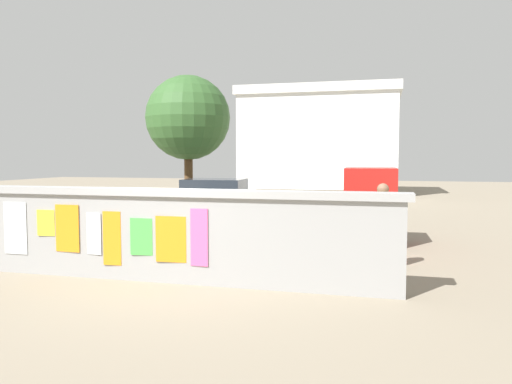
{
  "coord_description": "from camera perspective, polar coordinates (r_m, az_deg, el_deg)",
  "views": [
    {
      "loc": [
        3.36,
        -7.55,
        2.1
      ],
      "look_at": [
        0.71,
        2.62,
        1.36
      ],
      "focal_mm": 34.28,
      "sensor_mm": 36.0,
      "label": 1
    }
  ],
  "objects": [
    {
      "name": "auto_rickshaw_truck",
      "position": [
        12.18,
        8.5,
        -1.65
      ],
      "size": [
        3.64,
        1.59,
        1.85
      ],
      "color": "black",
      "rests_on": "ground"
    },
    {
      "name": "poster_wall",
      "position": [
        8.36,
        -9.38,
        -4.88
      ],
      "size": [
        7.63,
        0.42,
        1.57
      ],
      "color": "#9B9B9B",
      "rests_on": "ground"
    },
    {
      "name": "bicycle_far",
      "position": [
        9.04,
        -0.45,
        -7.02
      ],
      "size": [
        1.71,
        0.44,
        0.95
      ],
      "color": "black",
      "rests_on": "ground"
    },
    {
      "name": "person_walking",
      "position": [
        9.45,
        14.54,
        -2.85
      ],
      "size": [
        0.43,
        0.43,
        1.62
      ],
      "color": "#338CBF",
      "rests_on": "ground"
    },
    {
      "name": "car_parked",
      "position": [
        16.03,
        -5.33,
        -0.86
      ],
      "size": [
        3.9,
        1.94,
        1.4
      ],
      "color": "black",
      "rests_on": "ground"
    },
    {
      "name": "building_background",
      "position": [
        29.3,
        7.55,
        5.9
      ],
      "size": [
        9.03,
        6.01,
        6.08
      ],
      "color": "white",
      "rests_on": "ground"
    },
    {
      "name": "tree_roadside",
      "position": [
        18.2,
        -7.94,
        8.52
      ],
      "size": [
        3.08,
        3.08,
        5.08
      ],
      "color": "brown",
      "rests_on": "ground"
    },
    {
      "name": "motorcycle",
      "position": [
        12.01,
        -13.81,
        -3.9
      ],
      "size": [
        1.89,
        0.58,
        0.87
      ],
      "color": "black",
      "rests_on": "ground"
    },
    {
      "name": "bicycle_near",
      "position": [
        10.52,
        -6.58,
        -5.48
      ],
      "size": [
        1.65,
        0.62,
        0.95
      ],
      "color": "black",
      "rests_on": "ground"
    },
    {
      "name": "ground",
      "position": [
        16.04,
        2.39,
        -3.47
      ],
      "size": [
        60.0,
        60.0,
        0.0
      ],
      "primitive_type": "plane",
      "color": "gray"
    }
  ]
}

